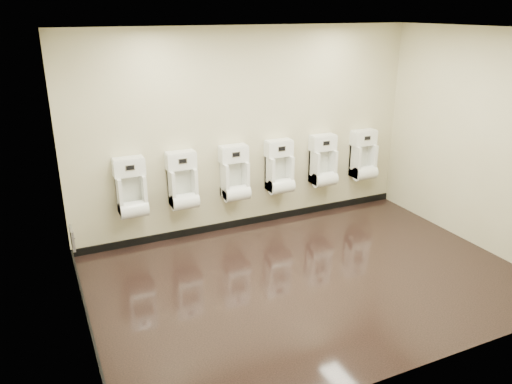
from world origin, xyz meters
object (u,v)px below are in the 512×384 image
access_panel (72,238)px  urinal_1 (183,185)px  urinal_0 (132,192)px  urinal_5 (364,159)px  urinal_2 (235,177)px  urinal_4 (323,164)px  urinal_3 (280,171)px

access_panel → urinal_1: (1.47, 0.42, 0.31)m
urinal_0 → urinal_5: bearing=0.0°
urinal_2 → urinal_5: same height
urinal_0 → urinal_4: (2.85, 0.00, 0.00)m
access_panel → urinal_5: bearing=5.4°
urinal_0 → urinal_5: (3.58, 0.00, 0.00)m
urinal_1 → urinal_5: 2.90m
access_panel → urinal_3: size_ratio=0.33×
urinal_4 → access_panel: bearing=-173.5°
urinal_3 → urinal_4: same height
urinal_1 → urinal_3: same height
urinal_1 → urinal_4: (2.17, 0.00, 0.00)m
urinal_0 → urinal_3: (2.11, 0.00, 0.00)m
urinal_1 → urinal_4: same height
urinal_0 → urinal_3: 2.11m
urinal_5 → urinal_2: bearing=180.0°
urinal_0 → urinal_4: size_ratio=1.00×
urinal_3 → urinal_5: 1.46m
urinal_3 → urinal_4: 0.73m
urinal_4 → urinal_5: 0.73m
urinal_5 → urinal_4: bearing=180.0°
urinal_2 → urinal_3: bearing=0.0°
urinal_1 → urinal_5: (2.90, 0.00, 0.00)m
urinal_3 → urinal_4: (0.73, 0.00, 0.00)m
urinal_1 → urinal_2: (0.74, 0.00, 0.00)m
urinal_1 → urinal_4: size_ratio=1.00×
urinal_3 → urinal_5: same height
access_panel → urinal_2: (2.21, 0.42, 0.31)m
access_panel → urinal_1: bearing=15.9°
urinal_0 → urinal_5: 3.58m
urinal_1 → urinal_4: 2.17m
access_panel → urinal_3: (2.91, 0.42, 0.31)m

